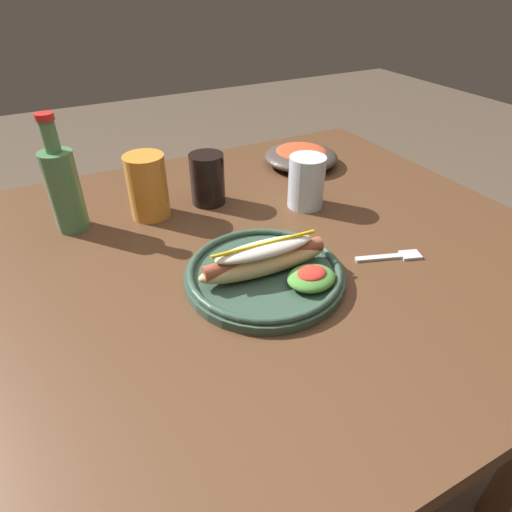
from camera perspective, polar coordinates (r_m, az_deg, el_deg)
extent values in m
plane|color=brown|center=(1.35, -3.10, -27.04)|extent=(8.00, 8.00, 0.00)
cube|color=#51331E|center=(0.79, -4.70, -1.31)|extent=(1.26, 0.97, 0.04)
cylinder|color=#51331E|center=(1.51, 8.75, 0.71)|extent=(0.06, 0.06, 0.70)
cylinder|color=#334C3D|center=(0.72, 1.11, -2.63)|extent=(0.27, 0.27, 0.02)
torus|color=#334C3D|center=(0.72, 1.12, -1.87)|extent=(0.26, 0.26, 0.01)
ellipsoid|color=tan|center=(0.71, 1.13, -0.82)|extent=(0.23, 0.06, 0.04)
cylinder|color=#9E4C33|center=(0.70, 1.14, -0.30)|extent=(0.21, 0.04, 0.03)
ellipsoid|color=silver|center=(0.69, 1.16, 0.94)|extent=(0.17, 0.05, 0.02)
cylinder|color=yellow|center=(0.69, 1.17, 1.63)|extent=(0.18, 0.02, 0.01)
ellipsoid|color=#4C8C38|center=(0.69, 7.29, -2.90)|extent=(0.08, 0.07, 0.02)
ellipsoid|color=red|center=(0.68, 7.35, -2.24)|extent=(0.05, 0.04, 0.01)
cube|color=silver|center=(0.81, 15.84, -0.22)|extent=(0.08, 0.04, 0.00)
cube|color=silver|center=(0.83, 19.64, 0.13)|extent=(0.04, 0.04, 0.00)
cylinder|color=black|center=(0.95, -6.41, 10.03)|extent=(0.07, 0.07, 0.11)
cylinder|color=silver|center=(0.93, 6.65, 9.67)|extent=(0.08, 0.08, 0.11)
cylinder|color=orange|center=(0.91, -14.08, 8.87)|extent=(0.08, 0.08, 0.13)
cylinder|color=#4C7F51|center=(0.91, -23.82, 7.73)|extent=(0.06, 0.06, 0.16)
cylinder|color=#4C7F51|center=(0.87, -25.50, 14.02)|extent=(0.03, 0.03, 0.06)
cylinder|color=red|center=(0.86, -26.08, 16.15)|extent=(0.03, 0.03, 0.01)
ellipsoid|color=#423833|center=(1.15, 5.92, 12.86)|extent=(0.19, 0.19, 0.04)
ellipsoid|color=#B74223|center=(1.15, 5.96, 13.51)|extent=(0.13, 0.13, 0.02)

